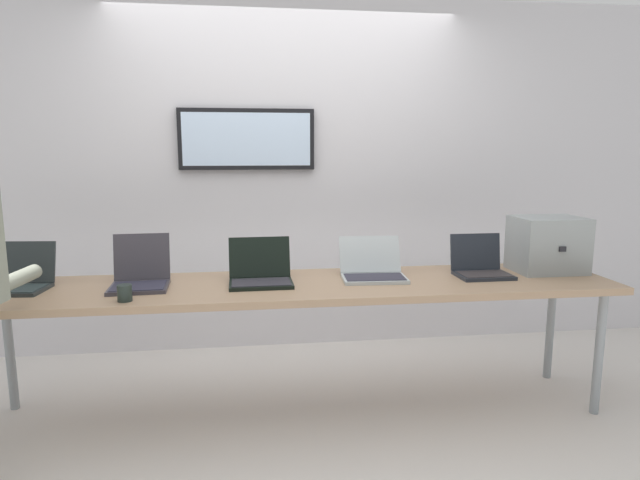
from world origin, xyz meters
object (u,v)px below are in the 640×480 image
Objects in this scene: equipment_box at (548,244)px; coffee_mug at (125,293)px; laptop_station_1 at (140,275)px; laptop_station_2 at (260,273)px; laptop_station_3 at (373,269)px; workbench at (301,291)px; laptop_station_0 at (18,279)px; laptop_station_4 at (480,266)px.

equipment_box reaches higher than coffee_mug.
laptop_station_1 is 0.65m from laptop_station_2.
laptop_station_1 reaches higher than laptop_station_3.
equipment_box reaches higher than laptop_station_2.
equipment_box is 1.76m from laptop_station_2.
laptop_station_2 reaches higher than coffee_mug.
laptop_station_2 is (-0.23, 0.03, 0.10)m from workbench.
laptop_station_0 is 0.69m from coffee_mug.
laptop_station_0 is at bearing 152.90° from coffee_mug.
coffee_mug is (-1.32, -0.32, -0.01)m from laptop_station_3.
laptop_station_4 is (1.96, 0.01, -0.01)m from laptop_station_1.
laptop_station_2 is (-1.75, -0.07, -0.11)m from equipment_box.
workbench is at bearing -2.46° from laptop_station_0.
coffee_mug is at bearing -27.10° from laptop_station_0.
workbench is 0.44m from laptop_station_3.
laptop_station_1 is 1.31m from laptop_station_3.
workbench is 0.94m from coffee_mug.
equipment_box is 1.21× the size of laptop_station_1.
workbench is at bearing 15.53° from coffee_mug.
laptop_station_1 reaches higher than workbench.
laptop_station_3 is (1.94, 0.00, -0.00)m from laptop_station_0.
laptop_station_2 is at bearing -1.01° from laptop_station_1.
laptop_station_2 is (0.65, -0.01, -0.01)m from laptop_station_1.
laptop_station_0 is 1.11× the size of laptop_station_4.
laptop_station_3 is at bearing 177.99° from laptop_station_4.
laptop_station_0 is at bearing -179.40° from equipment_box.
equipment_box is 2.45m from coffee_mug.
laptop_station_0 is at bearing -179.86° from laptop_station_3.
laptop_station_4 is (2.59, -0.02, -0.00)m from laptop_station_0.
equipment_box is at bearing 6.35° from laptop_station_4.
laptop_station_3 is (1.30, 0.03, -0.01)m from laptop_station_1.
coffee_mug is at bearing -171.45° from laptop_station_4.
laptop_station_3 is (-1.10, -0.03, -0.12)m from equipment_box.
laptop_station_1 is at bearing -178.66° from equipment_box.
coffee_mug is at bearing -164.47° from workbench.
laptop_station_0 reaches higher than laptop_station_3.
workbench is at bearing -2.63° from laptop_station_1.
laptop_station_2 is at bearing 172.72° from workbench.
laptop_station_3 is at bearing -178.59° from equipment_box.
laptop_station_4 is 2.00m from coffee_mug.
laptop_station_0 is at bearing 178.39° from laptop_station_2.
workbench is 1.54m from equipment_box.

